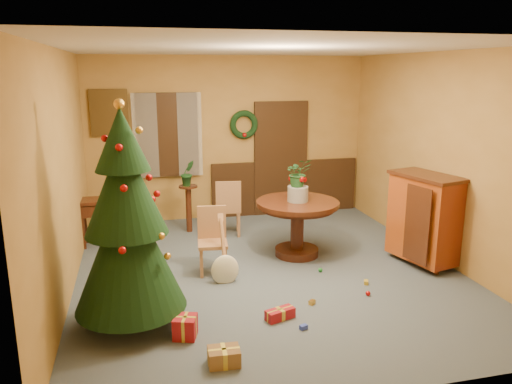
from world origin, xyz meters
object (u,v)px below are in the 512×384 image
object	(u,v)px
chair_near	(212,237)
writing_desk	(107,210)
dining_table	(297,218)
christmas_tree	(127,223)
sideboard	(424,217)

from	to	relation	value
chair_near	writing_desk	bearing A→B (deg)	134.33
dining_table	writing_desk	bearing A→B (deg)	156.95
christmas_tree	sideboard	distance (m)	4.04
dining_table	christmas_tree	world-z (taller)	christmas_tree
dining_table	chair_near	bearing A→B (deg)	-167.04
dining_table	chair_near	xyz separation A→B (m)	(-1.29, -0.30, -0.10)
christmas_tree	sideboard	bearing A→B (deg)	11.91
chair_near	writing_desk	world-z (taller)	chair_near
writing_desk	sideboard	xyz separation A→B (m)	(4.29, -1.87, 0.13)
chair_near	dining_table	bearing A→B (deg)	12.96
writing_desk	dining_table	bearing A→B (deg)	-23.05
chair_near	sideboard	world-z (taller)	sideboard
dining_table	chair_near	distance (m)	1.33
dining_table	sideboard	distance (m)	1.75
chair_near	writing_desk	distance (m)	2.02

